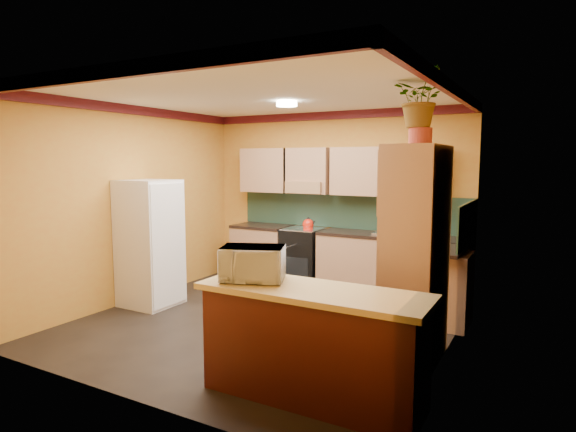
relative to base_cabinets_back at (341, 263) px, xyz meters
The scene contains 15 objects.
room_shell 2.25m from the base_cabinets_back, 98.84° to the right, with size 4.24×4.24×2.72m.
base_cabinets_back is the anchor object (origin of this frame).
countertop_back 0.46m from the base_cabinets_back, 90.00° to the right, with size 3.65×0.62×0.04m, color black.
stove 0.63m from the base_cabinets_back, behind, with size 0.58×0.58×0.91m, color black.
kettle 0.77m from the base_cabinets_back, behind, with size 0.17×0.17×0.18m, color red, non-canonical shape.
sink 0.92m from the base_cabinets_back, ahead, with size 0.48×0.40×0.03m, color silver.
base_cabinets_right 1.72m from the base_cabinets_back, 26.42° to the right, with size 0.60×0.80×0.88m, color tan.
countertop_right 1.78m from the base_cabinets_back, 26.42° to the right, with size 0.62×0.80×0.04m, color black.
fridge 2.77m from the base_cabinets_back, 137.11° to the right, with size 0.68×0.66×1.70m, color white.
pantry 2.60m from the base_cabinets_back, 50.95° to the right, with size 0.48×0.90×2.10m, color tan.
fern_pot 3.04m from the base_cabinets_back, 50.22° to the right, with size 0.22×0.22×0.16m, color #9A3625.
fern 3.25m from the base_cabinets_back, 50.22° to the right, with size 0.48×0.42×0.54m, color tan.
breakfast_bar 3.35m from the base_cabinets_back, 71.22° to the right, with size 1.80×0.55×0.88m, color #43100F.
bar_top 3.38m from the base_cabinets_back, 71.22° to the right, with size 1.90×0.65×0.05m, color tan.
microwave 3.27m from the base_cabinets_back, 80.92° to the right, with size 0.53×0.36×0.29m, color white.
Camera 1 is at (2.99, -4.76, 1.95)m, focal length 30.00 mm.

